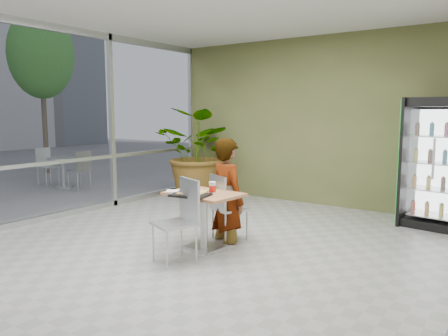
# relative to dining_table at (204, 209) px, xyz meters

# --- Properties ---
(ground) EXTENTS (7.00, 7.00, 0.00)m
(ground) POSITION_rel_dining_table_xyz_m (-0.04, -0.04, -0.54)
(ground) COLOR gray
(ground) RESTS_ON ground
(room_envelope) EXTENTS (6.00, 7.00, 3.20)m
(room_envelope) POSITION_rel_dining_table_xyz_m (-0.04, -0.04, 1.06)
(room_envelope) COLOR silver
(room_envelope) RESTS_ON ground
(storefront_frame) EXTENTS (0.10, 7.00, 3.20)m
(storefront_frame) POSITION_rel_dining_table_xyz_m (-3.04, -0.04, 1.06)
(storefront_frame) COLOR #B3B6B8
(storefront_frame) RESTS_ON ground
(dining_table) EXTENTS (0.99, 0.73, 0.75)m
(dining_table) POSITION_rel_dining_table_xyz_m (0.00, 0.00, 0.00)
(dining_table) COLOR #A96D48
(dining_table) RESTS_ON ground
(chair_far) EXTENTS (0.54, 0.54, 0.93)m
(chair_far) POSITION_rel_dining_table_xyz_m (-0.00, 0.46, 0.01)
(chair_far) COLOR #B3B6B8
(chair_far) RESTS_ON ground
(chair_near) EXTENTS (0.57, 0.58, 1.00)m
(chair_near) POSITION_rel_dining_table_xyz_m (0.07, -0.52, 0.05)
(chair_near) COLOR #B3B6B8
(chair_near) RESTS_ON ground
(seated_woman) EXTENTS (0.75, 0.64, 1.74)m
(seated_woman) POSITION_rel_dining_table_xyz_m (0.03, 0.50, 0.03)
(seated_woman) COLOR black
(seated_woman) RESTS_ON ground
(pizza_plate) EXTENTS (0.34, 0.26, 0.03)m
(pizza_plate) POSITION_rel_dining_table_xyz_m (-0.04, -0.00, 0.23)
(pizza_plate) COLOR silver
(pizza_plate) RESTS_ON dining_table
(soda_cup) EXTENTS (0.09, 0.09, 0.16)m
(soda_cup) POSITION_rel_dining_table_xyz_m (0.15, -0.01, 0.29)
(soda_cup) COLOR silver
(soda_cup) RESTS_ON dining_table
(napkin_stack) EXTENTS (0.22, 0.22, 0.02)m
(napkin_stack) POSITION_rel_dining_table_xyz_m (-0.36, -0.21, 0.23)
(napkin_stack) COLOR silver
(napkin_stack) RESTS_ON dining_table
(cafeteria_tray) EXTENTS (0.51, 0.42, 0.03)m
(cafeteria_tray) POSITION_rel_dining_table_xyz_m (0.00, -0.27, 0.23)
(cafeteria_tray) COLOR black
(cafeteria_tray) RESTS_ON dining_table
(beverage_fridge) EXTENTS (1.00, 0.81, 2.00)m
(beverage_fridge) POSITION_rel_dining_table_xyz_m (2.27, 2.94, 0.47)
(beverage_fridge) COLOR black
(beverage_fridge) RESTS_ON ground
(potted_plant) EXTENTS (1.68, 1.45, 1.85)m
(potted_plant) POSITION_rel_dining_table_xyz_m (-2.27, 2.79, 0.39)
(potted_plant) COLOR #325F26
(potted_plant) RESTS_ON ground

